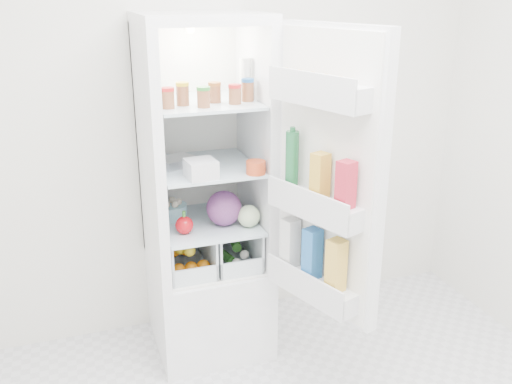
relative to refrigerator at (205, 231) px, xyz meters
name	(u,v)px	position (x,y,z in m)	size (l,w,h in m)	color
room_walls	(361,99)	(0.20, -1.25, 0.93)	(3.02, 3.02, 2.61)	silver
refrigerator	(205,231)	(0.00, 0.00, 0.00)	(0.60, 0.60, 1.80)	silver
shelf_low	(207,222)	(0.00, -0.06, 0.07)	(0.49, 0.53, 0.01)	silver
shelf_mid	(206,166)	(0.00, -0.06, 0.38)	(0.49, 0.53, 0.01)	silver
shelf_top	(204,102)	(0.00, -0.06, 0.71)	(0.49, 0.53, 0.01)	silver
crisper_left	(186,248)	(-0.12, -0.06, -0.06)	(0.23, 0.46, 0.22)	silver
crisper_right	(230,242)	(0.12, -0.06, -0.06)	(0.23, 0.46, 0.22)	silver
condiment_jars	(209,96)	(0.00, -0.17, 0.76)	(0.46, 0.16, 0.08)	#B21919
squeeze_bottle	(245,78)	(0.21, -0.07, 0.82)	(0.06, 0.06, 0.20)	white
tub_white	(201,169)	(-0.07, -0.26, 0.44)	(0.14, 0.14, 0.09)	silver
tin_red	(256,167)	(0.19, -0.28, 0.42)	(0.10, 0.10, 0.06)	#C5421D
foil_tray	(176,162)	(-0.15, -0.03, 0.41)	(0.18, 0.14, 0.05)	#B6B7BB
red_cabbage	(224,208)	(0.07, -0.13, 0.17)	(0.18, 0.18, 0.18)	#582160
bell_pepper	(184,225)	(-0.15, -0.18, 0.13)	(0.09, 0.09, 0.09)	red
mushroom_bowl	(172,211)	(-0.17, 0.05, 0.12)	(0.16, 0.16, 0.07)	#9AD7E6
salad_bag	(249,216)	(0.18, -0.20, 0.14)	(0.11, 0.11, 0.11)	#B0C695
citrus_pile	(186,257)	(-0.13, -0.12, -0.07)	(0.20, 0.24, 0.16)	orange
veg_pile	(231,250)	(0.13, -0.06, -0.10)	(0.16, 0.30, 0.10)	#1F4C19
fridge_door	(325,184)	(0.40, -0.62, 0.43)	(0.34, 0.59, 1.30)	silver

